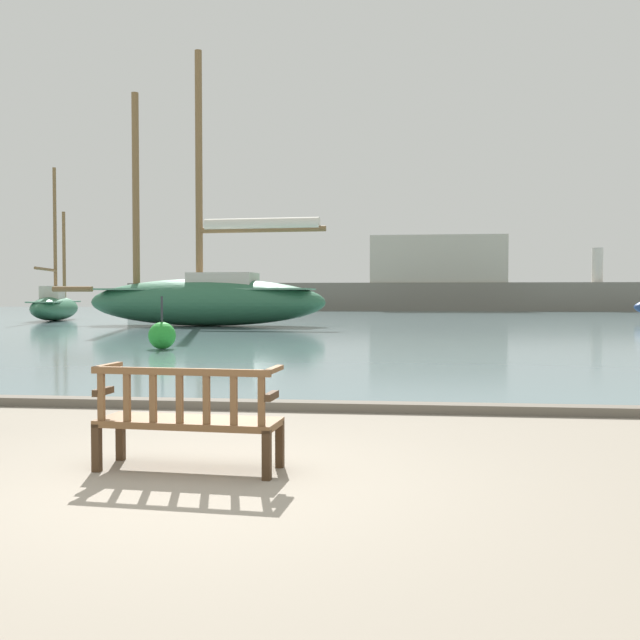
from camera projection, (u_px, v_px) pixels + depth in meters
name	position (u px, v px, depth m)	size (l,w,h in m)	color
ground_plane	(191.00, 485.00, 5.76)	(160.00, 160.00, 0.00)	gray
harbor_water	(376.00, 317.00, 49.45)	(100.00, 80.00, 0.08)	slate
quay_edge_kerb	(275.00, 405.00, 9.58)	(40.00, 0.30, 0.12)	#675F54
park_bench	(188.00, 417.00, 6.23)	(1.63, 0.64, 0.92)	#3D2A19
sailboat_outer_port	(206.00, 297.00, 34.29)	(13.97, 4.15, 13.16)	#2D6647
sailboat_nearest_port	(55.00, 306.00, 41.69)	(3.48, 7.56, 8.95)	#2D6647
channel_buoy	(162.00, 335.00, 19.35)	(0.74, 0.74, 1.44)	green
far_breakwater	(399.00, 287.00, 68.30)	(50.23, 2.40, 7.28)	slate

